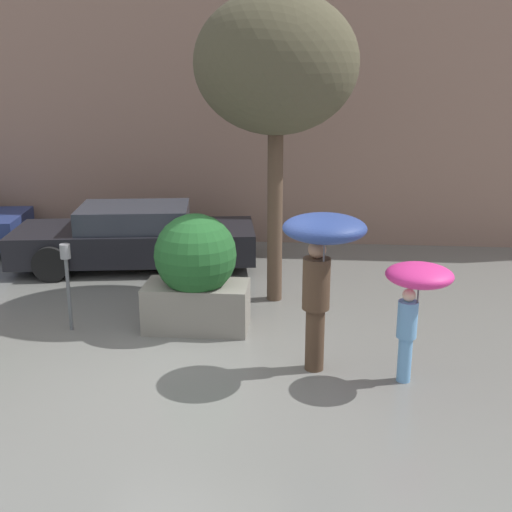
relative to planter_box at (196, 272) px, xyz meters
The scene contains 8 objects.
ground_plane 1.71m from the planter_box, 83.83° to the right, with size 40.00×40.00×0.00m, color slate.
building_facade 5.46m from the planter_box, 88.17° to the left, with size 18.00×0.30×6.00m.
planter_box is the anchor object (origin of this frame).
person_adult 2.21m from the planter_box, 36.11° to the right, with size 0.95×0.95×1.95m.
person_child 3.11m from the planter_box, 27.09° to the right, with size 0.75×0.75×1.44m.
parked_car_near 3.38m from the planter_box, 119.70° to the left, with size 4.57×2.38×1.14m.
street_tree 3.20m from the planter_box, 52.40° to the left, with size 2.39×2.39×4.62m.
parking_meter 1.76m from the planter_box, behind, with size 0.14×0.14×1.24m.
Camera 1 is at (1.40, -6.83, 3.48)m, focal length 45.00 mm.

